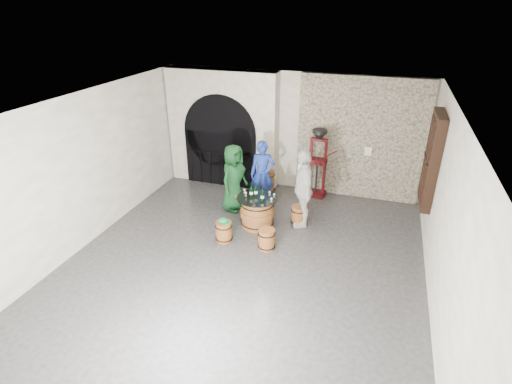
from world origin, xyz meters
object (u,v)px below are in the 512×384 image
(barrel_stool_near_left, at_px, (224,232))
(wine_bottle_center, at_px, (262,196))
(barrel_stool_near_right, at_px, (267,239))
(barrel_table, at_px, (257,212))
(person_white, at_px, (303,189))
(wine_bottle_right, at_px, (256,191))
(person_green, at_px, (234,178))
(person_blue, at_px, (262,174))
(corking_press, at_px, (318,158))
(barrel_stool_right, at_px, (299,215))
(side_barrel, at_px, (266,181))
(barrel_stool_left, at_px, (235,201))
(barrel_stool_far, at_px, (262,198))
(wine_bottle_left, at_px, (251,192))

(barrel_stool_near_left, distance_m, wine_bottle_center, 1.17)
(barrel_stool_near_right, distance_m, barrel_stool_near_left, 0.98)
(barrel_table, relative_size, person_white, 0.52)
(person_white, relative_size, wine_bottle_center, 5.72)
(barrel_table, distance_m, wine_bottle_right, 0.51)
(barrel_table, bearing_deg, person_green, 142.52)
(person_white, bearing_deg, barrel_table, -89.41)
(barrel_stool_near_left, bearing_deg, person_white, 40.68)
(person_blue, xyz_separation_m, person_white, (1.18, -0.66, 0.07))
(person_blue, height_order, corking_press, corking_press)
(barrel_stool_right, xyz_separation_m, side_barrel, (-1.24, 1.41, 0.10))
(barrel_table, distance_m, person_white, 1.19)
(barrel_stool_left, distance_m, barrel_stool_right, 1.71)
(barrel_stool_far, height_order, barrel_stool_near_left, same)
(person_white, xyz_separation_m, side_barrel, (-1.30, 1.38, -0.60))
(wine_bottle_left, height_order, wine_bottle_center, same)
(barrel_stool_right, bearing_deg, person_blue, 148.78)
(barrel_stool_right, distance_m, barrel_stool_near_left, 1.87)
(barrel_stool_left, bearing_deg, barrel_stool_near_right, -48.96)
(person_green, height_order, wine_bottle_right, person_green)
(barrel_table, height_order, person_green, person_green)
(barrel_stool_far, xyz_separation_m, wine_bottle_right, (0.14, -0.91, 0.64))
(barrel_table, xyz_separation_m, wine_bottle_center, (0.16, -0.12, 0.50))
(barrel_stool_left, distance_m, person_green, 0.62)
(barrel_stool_near_right, bearing_deg, barrel_stool_left, 131.04)
(barrel_stool_far, bearing_deg, side_barrel, 99.61)
(side_barrel, height_order, corking_press, corking_press)
(barrel_stool_far, bearing_deg, wine_bottle_left, -87.09)
(person_blue, distance_m, person_white, 1.35)
(barrel_stool_far, relative_size, side_barrel, 0.71)
(barrel_stool_far, xyz_separation_m, wine_bottle_center, (0.35, -1.09, 0.64))
(barrel_stool_right, distance_m, barrel_stool_near_right, 1.31)
(wine_bottle_center, distance_m, corking_press, 2.33)
(barrel_stool_near_left, relative_size, corking_press, 0.25)
(barrel_stool_near_right, xyz_separation_m, corking_press, (0.52, 2.90, 0.85))
(barrel_stool_near_left, relative_size, person_blue, 0.27)
(barrel_stool_left, distance_m, wine_bottle_right, 1.12)
(barrel_stool_near_left, height_order, side_barrel, side_barrel)
(barrel_stool_right, height_order, barrel_stool_near_right, same)
(person_blue, bearing_deg, barrel_stool_right, -41.43)
(wine_bottle_center, bearing_deg, person_green, 142.56)
(barrel_stool_near_left, xyz_separation_m, side_barrel, (0.17, 2.64, 0.10))
(barrel_stool_far, height_order, barrel_stool_right, same)
(person_green, relative_size, corking_press, 0.92)
(barrel_stool_near_left, bearing_deg, side_barrel, 86.37)
(barrel_stool_near_left, relative_size, wine_bottle_right, 1.44)
(person_green, xyz_separation_m, wine_bottle_center, (0.98, -0.75, 0.02))
(wine_bottle_left, bearing_deg, barrel_stool_near_right, -53.58)
(person_green, xyz_separation_m, side_barrel, (0.49, 1.16, -0.53))
(barrel_stool_left, xyz_separation_m, barrel_stool_near_right, (1.27, -1.46, 0.00))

